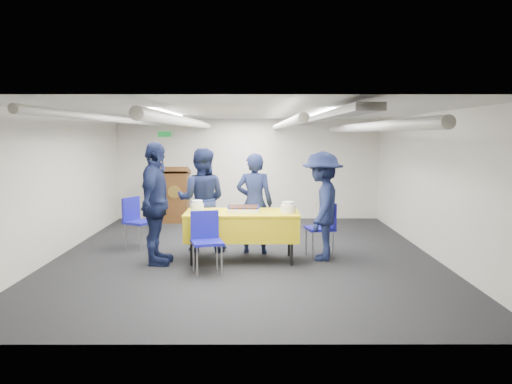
# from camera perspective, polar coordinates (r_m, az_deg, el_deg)

# --- Properties ---
(ground) EXTENTS (7.00, 7.00, 0.00)m
(ground) POSITION_cam_1_polar(r_m,az_deg,el_deg) (8.19, -1.24, -7.15)
(ground) COLOR black
(ground) RESTS_ON ground
(room_shell) EXTENTS (6.00, 7.00, 2.30)m
(room_shell) POSITION_cam_1_polar(r_m,az_deg,el_deg) (8.36, -0.58, 5.67)
(room_shell) COLOR silver
(room_shell) RESTS_ON ground
(serving_table) EXTENTS (1.73, 0.85, 0.77)m
(serving_table) POSITION_cam_1_polar(r_m,az_deg,el_deg) (7.69, -1.61, -3.81)
(serving_table) COLOR black
(serving_table) RESTS_ON ground
(sheet_cake) EXTENTS (0.49, 0.38, 0.09)m
(sheet_cake) POSITION_cam_1_polar(r_m,az_deg,el_deg) (7.66, -1.42, -1.93)
(sheet_cake) COLOR white
(sheet_cake) RESTS_ON serving_table
(plate_stack_left) EXTENTS (0.20, 0.20, 0.18)m
(plate_stack_left) POSITION_cam_1_polar(r_m,az_deg,el_deg) (7.64, -6.73, -1.68)
(plate_stack_left) COLOR white
(plate_stack_left) RESTS_ON serving_table
(plate_stack_right) EXTENTS (0.23, 0.23, 0.16)m
(plate_stack_right) POSITION_cam_1_polar(r_m,az_deg,el_deg) (7.61, 3.69, -1.76)
(plate_stack_right) COLOR white
(plate_stack_right) RESTS_ON serving_table
(podium) EXTENTS (0.62, 0.53, 1.25)m
(podium) POSITION_cam_1_polar(r_m,az_deg,el_deg) (11.22, -9.13, -0.30)
(podium) COLOR brown
(podium) RESTS_ON ground
(chair_near) EXTENTS (0.52, 0.52, 0.87)m
(chair_near) POSITION_cam_1_polar(r_m,az_deg,el_deg) (7.09, -5.73, -4.96)
(chair_near) COLOR gray
(chair_near) RESTS_ON ground
(chair_right) EXTENTS (0.50, 0.50, 0.87)m
(chair_right) POSITION_cam_1_polar(r_m,az_deg,el_deg) (8.08, 7.86, -3.56)
(chair_right) COLOR gray
(chair_right) RESTS_ON ground
(chair_left) EXTENTS (0.57, 0.57, 0.87)m
(chair_left) POSITION_cam_1_polar(r_m,az_deg,el_deg) (8.83, -13.58, -2.81)
(chair_left) COLOR gray
(chair_left) RESTS_ON ground
(sailor_a) EXTENTS (0.65, 0.47, 1.65)m
(sailor_a) POSITION_cam_1_polar(r_m,az_deg,el_deg) (8.16, -0.18, -1.30)
(sailor_a) COLOR #0E1433
(sailor_a) RESTS_ON ground
(sailor_b) EXTENTS (0.89, 0.72, 1.72)m
(sailor_b) POSITION_cam_1_polar(r_m,az_deg,el_deg) (8.36, -6.24, -0.90)
(sailor_b) COLOR #0E1433
(sailor_b) RESTS_ON ground
(sailor_c) EXTENTS (0.51, 1.10, 1.84)m
(sailor_c) POSITION_cam_1_polar(r_m,az_deg,el_deg) (7.59, -11.41, -1.30)
(sailor_c) COLOR #0E1433
(sailor_c) RESTS_ON ground
(sailor_d) EXTENTS (0.85, 1.20, 1.69)m
(sailor_d) POSITION_cam_1_polar(r_m,az_deg,el_deg) (7.80, 7.54, -1.59)
(sailor_d) COLOR #0E1433
(sailor_d) RESTS_ON ground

